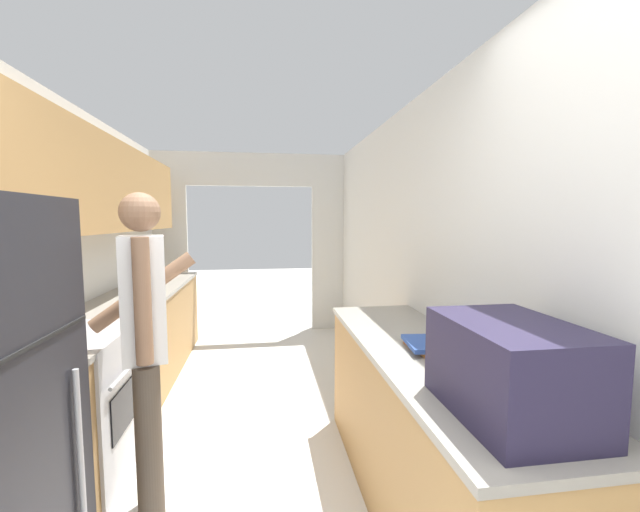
{
  "coord_description": "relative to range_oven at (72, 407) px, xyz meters",
  "views": [
    {
      "loc": [
        0.16,
        -0.64,
        1.59
      ],
      "look_at": [
        0.69,
        3.0,
        1.25
      ],
      "focal_mm": 22.0,
      "sensor_mm": 36.0,
      "label": 1
    }
  ],
  "objects": [
    {
      "name": "wall_right",
      "position": [
        2.34,
        0.0,
        0.79
      ],
      "size": [
        0.06,
        7.29,
        2.5
      ],
      "color": "silver",
      "rests_on": "ground_plane"
    },
    {
      "name": "counter_left",
      "position": [
        -0.01,
        1.27,
        -0.01
      ],
      "size": [
        0.62,
        3.59,
        0.9
      ],
      "color": "#B2844C",
      "rests_on": "ground_plane"
    },
    {
      "name": "range_oven",
      "position": [
        0.0,
        0.0,
        0.0
      ],
      "size": [
        0.66,
        0.76,
        1.04
      ],
      "color": "#B7B7BC",
      "rests_on": "ground_plane"
    },
    {
      "name": "counter_right",
      "position": [
        2.01,
        -0.56,
        -0.01
      ],
      "size": [
        0.62,
        2.09,
        0.9
      ],
      "color": "#B2844C",
      "rests_on": "ground_plane"
    },
    {
      "name": "person",
      "position": [
        0.55,
        -0.39,
        0.48
      ],
      "size": [
        0.55,
        0.44,
        1.73
      ],
      "rotation": [
        0.0,
        0.0,
        1.82
      ],
      "color": "#4C4238",
      "rests_on": "ground_plane"
    },
    {
      "name": "suitcase",
      "position": [
        2.01,
        -1.26,
        0.61
      ],
      "size": [
        0.39,
        0.58,
        0.33
      ],
      "color": "#231E38",
      "rests_on": "counter_right"
    },
    {
      "name": "book_stack",
      "position": [
        2.03,
        -0.57,
        0.47
      ],
      "size": [
        0.27,
        0.3,
        0.05
      ],
      "color": "#C67028",
      "rests_on": "counter_right"
    },
    {
      "name": "wall_left",
      "position": [
        -0.25,
        0.44,
        1.06
      ],
      "size": [
        0.38,
        7.29,
        2.5
      ],
      "color": "silver",
      "rests_on": "ground_plane"
    },
    {
      "name": "knife",
      "position": [
        0.06,
        0.49,
        0.45
      ],
      "size": [
        0.17,
        0.32,
        0.02
      ],
      "rotation": [
        0.0,
        0.0,
        -0.7
      ],
      "color": "#B7B7BC",
      "rests_on": "counter_left"
    },
    {
      "name": "wall_far_with_doorway",
      "position": [
        1.0,
        3.08,
        0.99
      ],
      "size": [
        3.02,
        0.06,
        2.5
      ],
      "color": "silver",
      "rests_on": "ground_plane"
    }
  ]
}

